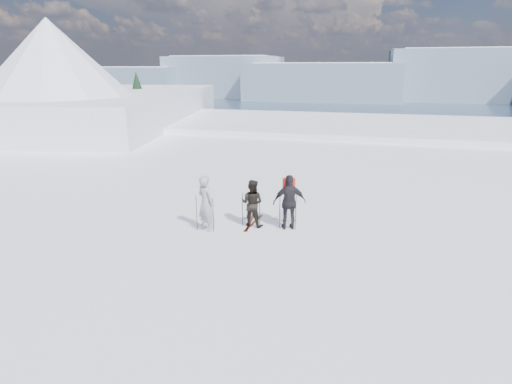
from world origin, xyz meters
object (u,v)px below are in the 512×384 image
skis_loose (252,223)px  skier_grey (206,203)px  skier_dark (252,203)px  skier_pack (289,202)px

skis_loose → skier_grey: bearing=-144.2°
skier_grey → skier_dark: skier_grey is taller
skier_dark → skier_grey: bearing=35.1°
skier_grey → skier_dark: size_ratio=1.15×
skier_pack → skis_loose: skier_pack is taller
skier_dark → skier_pack: size_ratio=0.88×
skier_dark → skier_pack: 1.35m
skier_grey → skis_loose: 1.97m
skier_grey → skier_dark: (1.46, 0.79, -0.13)m
skier_grey → skier_pack: 2.92m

